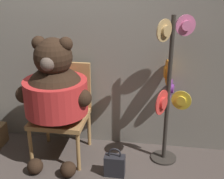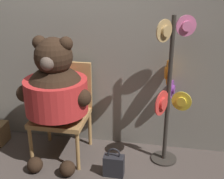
{
  "view_description": "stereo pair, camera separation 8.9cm",
  "coord_description": "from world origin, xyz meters",
  "px_view_note": "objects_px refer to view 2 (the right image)",
  "views": [
    {
      "loc": [
        0.86,
        -2.57,
        2.01
      ],
      "look_at": [
        0.41,
        0.31,
        0.83
      ],
      "focal_mm": 50.0,
      "sensor_mm": 36.0,
      "label": 1
    },
    {
      "loc": [
        0.95,
        -2.55,
        2.01
      ],
      "look_at": [
        0.41,
        0.31,
        0.83
      ],
      "focal_mm": 50.0,
      "sensor_mm": 36.0,
      "label": 2
    }
  ],
  "objects_px": {
    "chair": "(63,107)",
    "teddy_bear": "(56,92)",
    "handbag_on_ground": "(114,165)",
    "hat_display_rack": "(169,90)"
  },
  "relations": [
    {
      "from": "hat_display_rack",
      "to": "handbag_on_ground",
      "type": "relative_size",
      "value": 4.97
    },
    {
      "from": "hat_display_rack",
      "to": "teddy_bear",
      "type": "bearing_deg",
      "value": -170.05
    },
    {
      "from": "handbag_on_ground",
      "to": "hat_display_rack",
      "type": "bearing_deg",
      "value": 37.39
    },
    {
      "from": "chair",
      "to": "hat_display_rack",
      "type": "height_order",
      "value": "hat_display_rack"
    },
    {
      "from": "chair",
      "to": "teddy_bear",
      "type": "bearing_deg",
      "value": -89.67
    },
    {
      "from": "teddy_bear",
      "to": "hat_display_rack",
      "type": "height_order",
      "value": "hat_display_rack"
    },
    {
      "from": "handbag_on_ground",
      "to": "teddy_bear",
      "type": "bearing_deg",
      "value": 164.04
    },
    {
      "from": "teddy_bear",
      "to": "handbag_on_ground",
      "type": "xyz_separation_m",
      "value": [
        0.63,
        -0.18,
        -0.68
      ]
    },
    {
      "from": "teddy_bear",
      "to": "handbag_on_ground",
      "type": "height_order",
      "value": "teddy_bear"
    },
    {
      "from": "teddy_bear",
      "to": "hat_display_rack",
      "type": "relative_size",
      "value": 0.87
    }
  ]
}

